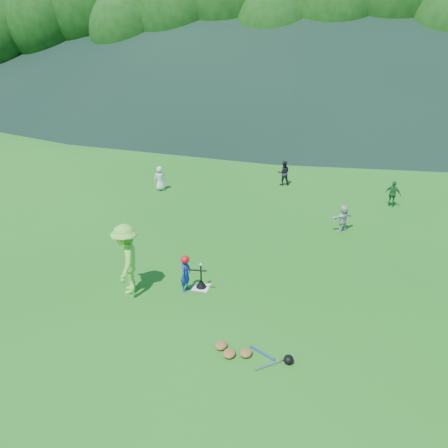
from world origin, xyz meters
name	(u,v)px	position (x,y,z in m)	size (l,w,h in m)	color
ground	(201,287)	(0.00, 0.00, 0.00)	(120.00, 120.00, 0.00)	#176316
home_plate	(201,287)	(0.00, 0.00, 0.01)	(0.45, 0.45, 0.02)	silver
baseball	(201,264)	(0.00, 0.00, 0.74)	(0.08, 0.08, 0.08)	white
batter_child	(186,274)	(-0.37, -0.24, 0.52)	(0.38, 0.25, 1.05)	#17329E
adult_coach	(126,259)	(-1.88, -0.67, 0.99)	(1.29, 0.74, 1.99)	#6FD83F
fielder_a	(160,178)	(-4.33, 7.52, 0.55)	(0.54, 0.35, 1.11)	silver
fielder_b	(284,173)	(0.99, 9.71, 0.58)	(0.57, 0.44, 1.17)	black
fielder_c	(393,194)	(5.70, 8.05, 0.54)	(0.64, 0.26, 1.08)	#1C602C
fielder_d	(343,218)	(3.76, 5.01, 0.49)	(0.92, 0.29, 0.99)	#BBBBBB
batting_tee	(201,284)	(0.00, 0.00, 0.13)	(0.30, 0.30, 0.68)	black
batter_gear	(186,260)	(-0.34, -0.24, 0.95)	(0.73, 0.26, 0.41)	red
equipment_pile	(246,353)	(1.81, -2.44, 0.07)	(1.80, 0.79, 0.19)	olive
outfield_fence	(301,110)	(0.00, 28.00, 0.70)	(70.07, 0.08, 1.33)	gray
tree_line	(316,14)	(0.20, 33.83, 8.21)	(70.04, 11.40, 14.82)	#382314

